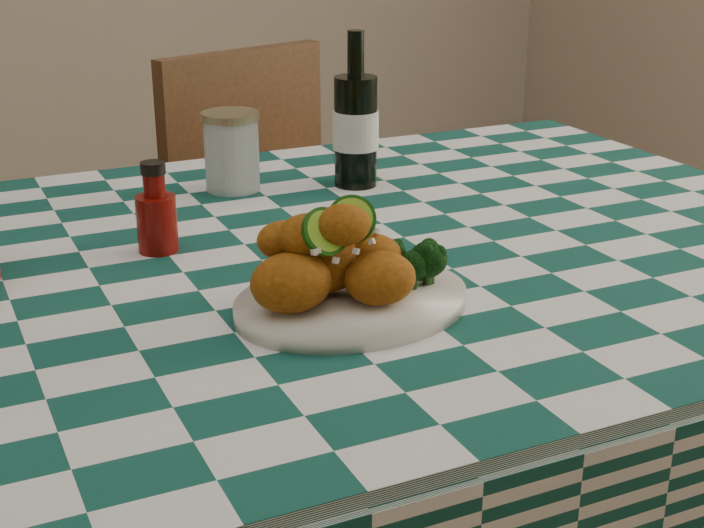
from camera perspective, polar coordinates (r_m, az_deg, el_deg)
name	(u,v)px	position (r m, az deg, el deg)	size (l,w,h in m)	color
dining_table	(271,519)	(1.44, -4.76, -14.57)	(1.66, 1.06, 0.79)	#11493E
plate	(352,302)	(1.10, 0.00, -2.25)	(0.28, 0.21, 0.02)	silver
fried_chicken_pile	(339,252)	(1.07, -0.75, 0.71)	(0.17, 0.12, 0.11)	#9C580F
broccoli_side	(419,258)	(1.13, 3.89, 0.36)	(0.07, 0.07, 0.05)	black
ketchup_bottle	(156,207)	(1.29, -11.35, 3.26)	(0.05, 0.05, 0.12)	#690A05
mason_jar	(232,151)	(1.54, -7.01, 6.53)	(0.09, 0.09, 0.12)	#B2BCBA
beer_bottle	(356,110)	(1.54, 0.22, 8.96)	(0.07, 0.07, 0.24)	black
wooden_chair_right	(302,273)	(2.11, -2.95, -0.54)	(0.42, 0.44, 0.91)	#472814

